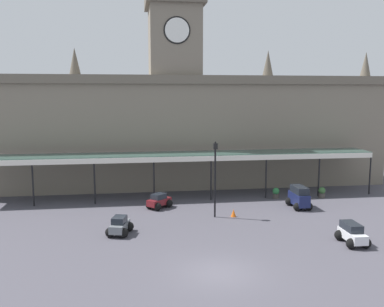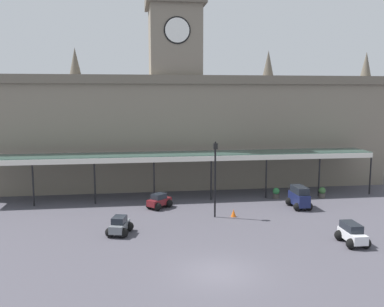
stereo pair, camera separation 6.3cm
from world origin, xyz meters
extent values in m
plane|color=#4A4851|center=(0.00, 0.00, 0.00)|extent=(140.00, 140.00, 0.00)
cube|color=slate|center=(0.00, 21.49, 5.42)|extent=(41.84, 5.55, 10.83)
cube|color=#685F52|center=(0.00, 18.57, 10.43)|extent=(41.84, 0.30, 0.80)
cube|color=slate|center=(0.00, 21.49, 14.06)|extent=(4.80, 4.80, 6.46)
cube|color=#61594D|center=(0.00, 21.49, 17.79)|extent=(5.50, 5.50, 1.00)
cylinder|color=white|center=(0.00, 19.03, 14.84)|extent=(2.20, 0.12, 2.20)
cylinder|color=black|center=(0.00, 19.07, 14.84)|extent=(2.46, 0.06, 2.46)
cone|color=#5B5448|center=(-9.42, 21.49, 12.13)|extent=(1.10, 1.10, 2.60)
cone|color=#5B5448|center=(9.42, 21.49, 12.13)|extent=(1.10, 1.10, 2.60)
cone|color=#5B5448|center=(19.92, 21.49, 12.13)|extent=(1.10, 1.10, 2.60)
cube|color=#38564C|center=(0.00, 16.52, 3.84)|extent=(34.45, 3.20, 0.16)
cube|color=silver|center=(0.00, 14.92, 3.64)|extent=(34.45, 0.12, 0.44)
cylinder|color=black|center=(-12.30, 15.07, 1.88)|extent=(0.14, 0.14, 3.76)
cylinder|color=black|center=(-7.38, 15.07, 1.88)|extent=(0.14, 0.14, 3.76)
cylinder|color=black|center=(-2.46, 15.07, 1.88)|extent=(0.14, 0.14, 3.76)
cylinder|color=black|center=(2.46, 15.07, 1.88)|extent=(0.14, 0.14, 3.76)
cylinder|color=black|center=(7.38, 15.07, 1.88)|extent=(0.14, 0.14, 3.76)
cylinder|color=black|center=(12.30, 15.07, 1.88)|extent=(0.14, 0.14, 3.76)
cylinder|color=black|center=(17.22, 15.07, 1.88)|extent=(0.14, 0.14, 3.76)
cube|color=silver|center=(8.97, 2.99, 0.54)|extent=(0.96, 2.27, 0.55)
cube|color=#1E232B|center=(8.98, 3.19, 1.05)|extent=(0.87, 1.57, 0.45)
sphere|color=black|center=(9.40, 2.20, 0.32)|extent=(0.64, 0.64, 0.64)
sphere|color=black|center=(8.50, 2.22, 0.32)|extent=(0.64, 0.64, 0.64)
sphere|color=black|center=(9.44, 3.75, 0.32)|extent=(0.64, 0.64, 0.64)
sphere|color=black|center=(8.54, 3.77, 0.32)|extent=(0.64, 0.64, 0.64)
cube|color=#19214C|center=(8.98, 11.45, 0.74)|extent=(0.97, 2.41, 0.95)
cube|color=#1E232B|center=(8.98, 11.40, 1.50)|extent=(0.92, 1.91, 0.55)
sphere|color=black|center=(8.50, 12.29, 0.32)|extent=(0.64, 0.64, 0.64)
sphere|color=black|center=(9.45, 12.30, 0.32)|extent=(0.64, 0.64, 0.64)
sphere|color=black|center=(8.52, 10.59, 0.32)|extent=(0.64, 0.64, 0.64)
sphere|color=black|center=(9.47, 10.60, 0.32)|extent=(0.64, 0.64, 0.64)
cube|color=maroon|center=(-2.17, 12.98, 0.52)|extent=(2.10, 2.04, 0.50)
cube|color=#1E232B|center=(-2.21, 12.95, 0.98)|extent=(1.35, 1.34, 0.42)
sphere|color=black|center=(-1.98, 13.77, 0.32)|extent=(0.64, 0.64, 0.64)
sphere|color=black|center=(-1.38, 13.12, 0.32)|extent=(0.64, 0.64, 0.64)
sphere|color=black|center=(-2.96, 12.85, 0.32)|extent=(0.64, 0.64, 0.64)
sphere|color=black|center=(-2.36, 12.20, 0.32)|extent=(0.64, 0.64, 0.64)
cube|color=slate|center=(-5.16, 6.90, 0.52)|extent=(1.38, 2.21, 0.50)
cube|color=#1E232B|center=(-5.17, 6.85, 0.98)|extent=(1.06, 1.27, 0.42)
sphere|color=black|center=(-5.41, 7.67, 0.32)|extent=(0.64, 0.64, 0.64)
sphere|color=black|center=(-4.56, 7.44, 0.32)|extent=(0.64, 0.64, 0.64)
sphere|color=black|center=(-5.76, 6.36, 0.32)|extent=(0.64, 0.64, 0.64)
sphere|color=black|center=(-4.91, 6.14, 0.32)|extent=(0.64, 0.64, 0.64)
cylinder|color=black|center=(1.77, 9.84, 2.56)|extent=(0.13, 0.13, 5.12)
cube|color=black|center=(1.77, 9.84, 5.34)|extent=(0.30, 0.30, 0.44)
sphere|color=black|center=(1.77, 9.84, 5.62)|extent=(0.14, 0.14, 0.14)
cone|color=orange|center=(3.17, 9.73, 0.29)|extent=(0.40, 0.40, 0.57)
cylinder|color=#47423D|center=(8.20, 14.70, 0.21)|extent=(0.56, 0.56, 0.42)
sphere|color=#297039|center=(8.20, 14.70, 0.66)|extent=(0.60, 0.60, 0.60)
cylinder|color=#47423D|center=(12.30, 14.34, 0.21)|extent=(0.56, 0.56, 0.42)
sphere|color=#386133|center=(12.30, 14.34, 0.66)|extent=(0.60, 0.60, 0.60)
camera|label=1|loc=(-4.30, -20.39, 9.10)|focal=39.83mm
camera|label=2|loc=(-4.24, -20.40, 9.10)|focal=39.83mm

